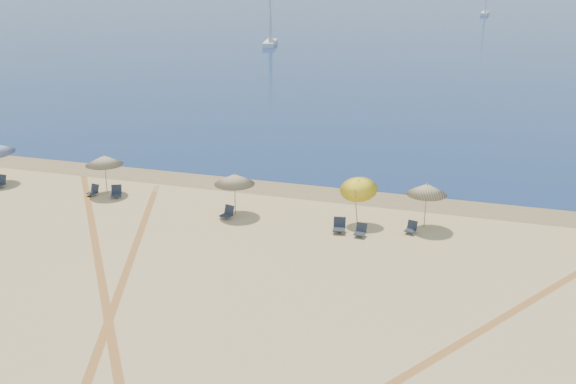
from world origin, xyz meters
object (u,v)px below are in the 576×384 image
at_px(chair_1, 0,182).
at_px(chair_7, 411,228).
at_px(umbrella_4, 427,189).
at_px(chair_5, 339,226).
at_px(chair_3, 116,192).
at_px(umbrella_1, 104,160).
at_px(sailboat_2, 486,3).
at_px(umbrella_3, 358,185).
at_px(sailboat_1, 270,27).
at_px(umbrella_2, 234,179).
at_px(chair_2, 93,191).
at_px(chair_4, 228,213).
at_px(chair_6, 361,231).

bearing_deg(chair_1, chair_7, 4.33).
xyz_separation_m(umbrella_4, chair_5, (-4.03, -1.88, -1.74)).
bearing_deg(chair_5, chair_3, 166.35).
height_order(umbrella_1, chair_1, umbrella_1).
distance_m(umbrella_4, sailboat_2, 131.77).
bearing_deg(sailboat_2, chair_1, -97.55).
distance_m(umbrella_3, chair_7, 3.41).
height_order(chair_3, sailboat_1, sailboat_1).
distance_m(umbrella_2, chair_5, 6.20).
relative_size(umbrella_4, chair_7, 3.43).
relative_size(chair_2, chair_4, 0.89).
height_order(umbrella_1, umbrella_2, umbrella_1).
bearing_deg(chair_7, chair_3, -165.71).
xyz_separation_m(umbrella_4, chair_1, (-25.03, -1.15, -1.74)).
relative_size(umbrella_2, sailboat_2, 0.26).
bearing_deg(chair_2, umbrella_2, 7.69).
bearing_deg(sailboat_1, chair_7, -77.46).
height_order(umbrella_2, chair_7, umbrella_2).
bearing_deg(umbrella_2, chair_4, -103.57).
relative_size(umbrella_1, chair_7, 3.36).
relative_size(chair_2, chair_5, 0.87).
height_order(umbrella_1, chair_6, umbrella_1).
distance_m(chair_1, chair_2, 6.16).
bearing_deg(chair_1, umbrella_3, 5.51).
bearing_deg(umbrella_3, sailboat_2, 88.50).
bearing_deg(umbrella_2, umbrella_4, 6.17).
bearing_deg(chair_1, chair_2, 7.60).
distance_m(umbrella_1, chair_2, 1.90).
bearing_deg(chair_5, chair_6, -17.62).
xyz_separation_m(umbrella_3, chair_4, (-6.72, -1.24, -1.80)).
height_order(chair_1, chair_5, chair_1).
distance_m(chair_1, chair_4, 14.93).
distance_m(umbrella_3, chair_5, 2.33).
bearing_deg(umbrella_3, umbrella_4, 8.71).
bearing_deg(chair_5, chair_2, 167.29).
bearing_deg(umbrella_3, chair_4, -169.52).
relative_size(umbrella_2, umbrella_4, 0.96).
xyz_separation_m(umbrella_4, sailboat_1, (-30.16, 65.91, 0.76)).
distance_m(umbrella_2, chair_3, 7.69).
distance_m(chair_1, chair_6, 22.14).
distance_m(umbrella_1, sailboat_2, 133.25).
bearing_deg(chair_2, chair_3, 14.21).
height_order(umbrella_2, chair_1, umbrella_2).
height_order(chair_1, chair_7, chair_1).
bearing_deg(chair_5, chair_4, 170.53).
relative_size(chair_3, chair_7, 1.20).
distance_m(umbrella_4, chair_7, 2.10).
bearing_deg(chair_6, chair_7, 31.69).
bearing_deg(chair_6, sailboat_1, 117.94).
xyz_separation_m(chair_3, chair_4, (7.33, -1.13, -0.01)).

